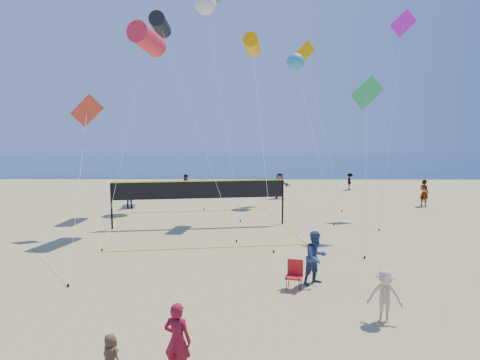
{
  "coord_description": "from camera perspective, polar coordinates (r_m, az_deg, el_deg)",
  "views": [
    {
      "loc": [
        -0.08,
        -11.51,
        5.45
      ],
      "look_at": [
        -0.2,
        2.0,
        3.91
      ],
      "focal_mm": 35.0,
      "sensor_mm": 36.0,
      "label": 1
    }
  ],
  "objects": [
    {
      "name": "kite_9",
      "position": [
        35.55,
        8.22,
        14.18
      ],
      "size": [
        2.66,
        5.62,
        11.76
      ],
      "rotation": [
        0.0,
        0.0,
        0.32
      ],
      "color": "#FAA601",
      "rests_on": "ground"
    },
    {
      "name": "bystander_a",
      "position": [
        16.65,
        9.23,
        -9.31
      ],
      "size": [
        1.15,
        1.09,
        1.88
      ],
      "primitive_type": "imported",
      "rotation": [
        0.0,
        0.0,
        0.56
      ],
      "color": "navy",
      "rests_on": "ground"
    },
    {
      "name": "ground",
      "position": [
        12.74,
        0.86,
        -18.83
      ],
      "size": [
        120.0,
        120.0,
        0.0
      ],
      "primitive_type": "plane",
      "color": "tan",
      "rests_on": "ground"
    },
    {
      "name": "kite_7",
      "position": [
        34.42,
        6.8,
        14.08
      ],
      "size": [
        2.22,
        9.22,
        10.65
      ],
      "rotation": [
        0.0,
        0.0,
        -0.4
      ],
      "color": "teal",
      "rests_on": "ground"
    },
    {
      "name": "kite_3",
      "position": [
        24.59,
        -18.23,
        7.29
      ],
      "size": [
        2.8,
        8.49,
        7.11
      ],
      "rotation": [
        0.0,
        0.0,
        0.3
      ],
      "color": "red",
      "rests_on": "ground"
    },
    {
      "name": "bystander_b",
      "position": [
        14.04,
        17.24,
        -13.32
      ],
      "size": [
        1.1,
        0.84,
        1.51
      ],
      "primitive_type": "imported",
      "rotation": [
        0.0,
        0.0,
        -0.32
      ],
      "color": "#DAB291",
      "rests_on": "ground"
    },
    {
      "name": "kite_5",
      "position": [
        32.02,
        19.14,
        16.49
      ],
      "size": [
        3.75,
        6.19,
        12.78
      ],
      "rotation": [
        0.0,
        0.0,
        0.26
      ],
      "color": "#E319D5",
      "rests_on": "ground"
    },
    {
      "name": "volleyball_net",
      "position": [
        25.59,
        -4.99,
        -1.82
      ],
      "size": [
        10.87,
        10.75,
        2.55
      ],
      "rotation": [
        0.0,
        0.0,
        0.15
      ],
      "color": "black",
      "rests_on": "ground"
    },
    {
      "name": "kite_2",
      "position": [
        28.26,
        1.49,
        16.15
      ],
      "size": [
        1.42,
        9.11,
        10.77
      ],
      "rotation": [
        0.0,
        0.0,
        -0.12
      ],
      "color": "#FAA601",
      "rests_on": "ground"
    },
    {
      "name": "far_person_1",
      "position": [
        35.84,
        4.84,
        -0.72
      ],
      "size": [
        1.87,
        1.02,
        1.93
      ],
      "primitive_type": "imported",
      "rotation": [
        0.0,
        0.0,
        -0.27
      ],
      "color": "gray",
      "rests_on": "ground"
    },
    {
      "name": "toddler",
      "position": [
        9.94,
        -15.48,
        -20.03
      ],
      "size": [
        0.52,
        0.47,
        0.9
      ],
      "primitive_type": "imported",
      "rotation": [
        0.0,
        0.0,
        2.59
      ],
      "color": "brown",
      "rests_on": "seawall"
    },
    {
      "name": "far_person_0",
      "position": [
        32.15,
        -13.37,
        -1.97
      ],
      "size": [
        1.03,
        0.72,
        1.63
      ],
      "primitive_type": "imported",
      "rotation": [
        0.0,
        0.0,
        0.37
      ],
      "color": "gray",
      "rests_on": "ground"
    },
    {
      "name": "far_person_2",
      "position": [
        34.63,
        21.53,
        -1.47
      ],
      "size": [
        0.73,
        0.81,
        1.85
      ],
      "primitive_type": "imported",
      "rotation": [
        0.0,
        0.0,
        2.13
      ],
      "color": "gray",
      "rests_on": "ground"
    },
    {
      "name": "far_person_4",
      "position": [
        41.71,
        13.25,
        -0.18
      ],
      "size": [
        0.8,
        1.06,
        1.45
      ],
      "primitive_type": "imported",
      "rotation": [
        0.0,
        0.0,
        1.26
      ],
      "color": "gray",
      "rests_on": "ground"
    },
    {
      "name": "kite_0",
      "position": [
        25.53,
        -11.24,
        16.45
      ],
      "size": [
        2.16,
        6.0,
        10.65
      ],
      "rotation": [
        0.0,
        0.0,
        -0.21
      ],
      "color": "red",
      "rests_on": "ground"
    },
    {
      "name": "ocean",
      "position": [
        73.71,
        0.56,
        2.26
      ],
      "size": [
        140.0,
        50.0,
        0.03
      ],
      "primitive_type": "cube",
      "color": "navy",
      "rests_on": "ground"
    },
    {
      "name": "kite_4",
      "position": [
        24.17,
        15.22,
        9.5
      ],
      "size": [
        1.99,
        4.76,
        8.0
      ],
      "rotation": [
        0.0,
        0.0,
        0.3
      ],
      "color": "green",
      "rests_on": "ground"
    },
    {
      "name": "camp_chair",
      "position": [
        16.14,
        6.67,
        -11.18
      ],
      "size": [
        0.65,
        0.76,
        1.1
      ],
      "rotation": [
        0.0,
        0.0,
        -0.3
      ],
      "color": "red",
      "rests_on": "ground"
    },
    {
      "name": "kite_1",
      "position": [
        31.57,
        -9.69,
        18.13
      ],
      "size": [
        5.54,
        9.99,
        12.53
      ],
      "rotation": [
        0.0,
        0.0,
        -0.03
      ],
      "color": "black",
      "rests_on": "ground"
    },
    {
      "name": "kite_6",
      "position": [
        34.18,
        -4.26,
        20.58
      ],
      "size": [
        3.23,
        7.28,
        14.51
      ],
      "rotation": [
        0.0,
        0.0,
        -0.01
      ],
      "color": "white",
      "rests_on": "ground"
    },
    {
      "name": "far_person_3",
      "position": [
        37.41,
        -6.56,
        -0.62
      ],
      "size": [
        0.99,
        0.88,
        1.7
      ],
      "primitive_type": "imported",
      "rotation": [
        0.0,
        0.0,
        -0.34
      ],
      "color": "gray",
      "rests_on": "ground"
    },
    {
      "name": "woman",
      "position": [
        10.75,
        -7.63,
        -18.86
      ],
      "size": [
        0.71,
        0.57,
        1.7
      ],
      "primitive_type": "imported",
      "rotation": [
        0.0,
        0.0,
        2.85
      ],
      "color": "maroon",
      "rests_on": "ground"
    }
  ]
}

